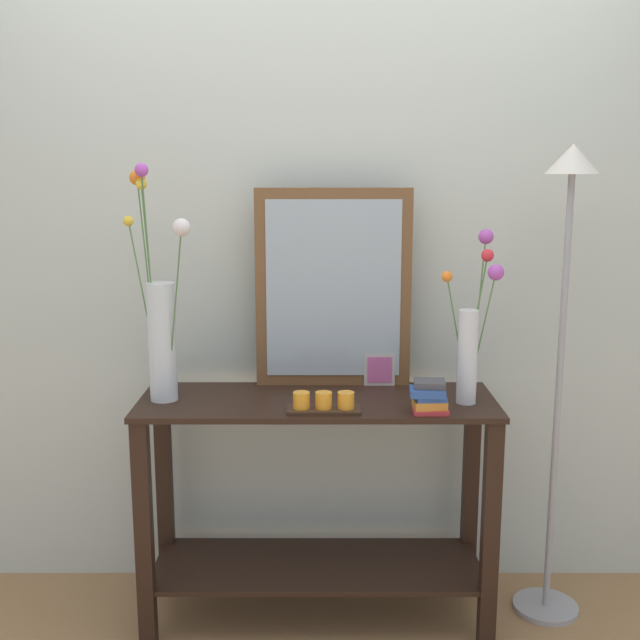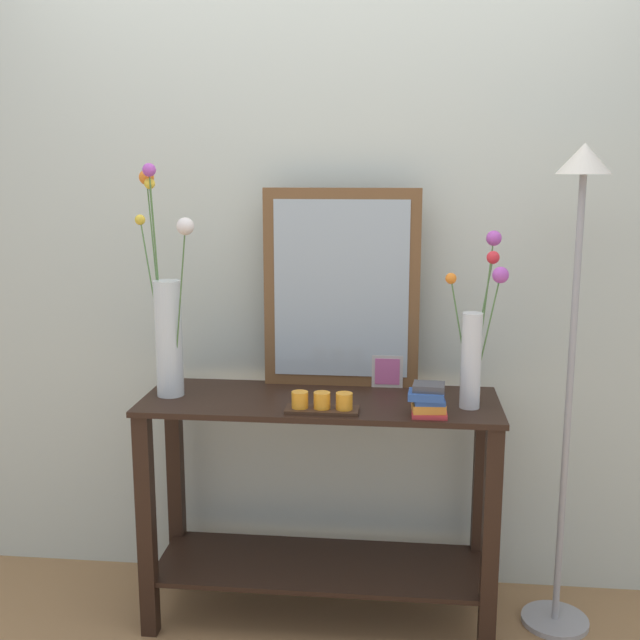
% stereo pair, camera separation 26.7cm
% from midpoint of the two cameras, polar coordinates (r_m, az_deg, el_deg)
% --- Properties ---
extents(ground_plane, '(7.00, 6.00, 0.02)m').
position_cam_midpoint_polar(ground_plane, '(3.09, -2.65, -20.93)').
color(ground_plane, '#997047').
extents(wall_back, '(6.40, 0.08, 2.70)m').
position_cam_midpoint_polar(wall_back, '(2.97, -2.56, 5.68)').
color(wall_back, beige).
rests_on(wall_back, ground).
extents(console_table, '(1.25, 0.44, 0.83)m').
position_cam_midpoint_polar(console_table, '(2.86, -2.74, -12.24)').
color(console_table, black).
rests_on(console_table, ground).
extents(mirror_leaning, '(0.57, 0.03, 0.73)m').
position_cam_midpoint_polar(mirror_leaning, '(2.84, -1.50, 2.30)').
color(mirror_leaning, brown).
rests_on(mirror_leaning, console_table).
extents(tall_vase_left, '(0.27, 0.24, 0.81)m').
position_cam_midpoint_polar(tall_vase_left, '(2.75, -14.12, -0.31)').
color(tall_vase_left, silver).
rests_on(tall_vase_left, console_table).
extents(vase_right, '(0.20, 0.17, 0.59)m').
position_cam_midpoint_polar(vase_right, '(2.67, 8.45, -1.14)').
color(vase_right, silver).
rests_on(vase_right, console_table).
extents(candle_tray, '(0.24, 0.09, 0.07)m').
position_cam_midpoint_polar(candle_tray, '(2.60, -2.49, -6.18)').
color(candle_tray, '#382316').
rests_on(candle_tray, console_table).
extents(picture_frame_small, '(0.11, 0.01, 0.12)m').
position_cam_midpoint_polar(picture_frame_small, '(2.89, 1.95, -3.68)').
color(picture_frame_small, '#B7B2AD').
rests_on(picture_frame_small, console_table).
extents(book_stack, '(0.13, 0.11, 0.11)m').
position_cam_midpoint_polar(book_stack, '(2.58, 5.29, -5.65)').
color(book_stack, '#C63338').
rests_on(book_stack, console_table).
extents(floor_lamp, '(0.24, 0.24, 1.71)m').
position_cam_midpoint_polar(floor_lamp, '(2.79, 15.06, 0.92)').
color(floor_lamp, '#9E9EA3').
rests_on(floor_lamp, ground).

